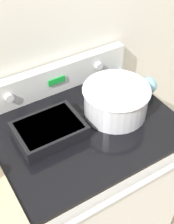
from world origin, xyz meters
The scene contains 6 objects.
kitchen_wall centered at (0.00, 0.67, 1.25)m, with size 8.00×0.05×2.50m.
stove_range centered at (0.00, 0.32, 0.47)m, with size 0.81×0.67×0.94m.
control_panel centered at (0.00, 0.61, 1.01)m, with size 0.81×0.07×0.15m.
mixing_bowl centered at (0.16, 0.32, 1.02)m, with size 0.31×0.31×0.14m.
casserole_dish centered at (-0.16, 0.35, 0.97)m, with size 0.29×0.21×0.06m.
ladle centered at (0.39, 0.37, 0.98)m, with size 0.09×0.32×0.09m.
Camera 1 is at (-0.51, -0.53, 1.92)m, focal length 50.00 mm.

